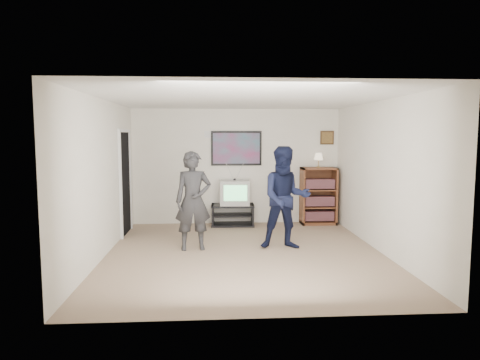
{
  "coord_description": "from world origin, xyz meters",
  "views": [
    {
      "loc": [
        -0.51,
        -6.82,
        1.92
      ],
      "look_at": [
        -0.04,
        0.61,
        1.15
      ],
      "focal_mm": 32.0,
      "sensor_mm": 36.0,
      "label": 1
    }
  ],
  "objects": [
    {
      "name": "small_picture",
      "position": [
        2.0,
        2.48,
        1.88
      ],
      "size": [
        0.3,
        0.03,
        0.3
      ],
      "primitive_type": "cube",
      "color": "#321E10",
      "rests_on": "room_shell"
    },
    {
      "name": "poster",
      "position": [
        0.0,
        2.48,
        1.65
      ],
      "size": [
        1.1,
        0.03,
        0.75
      ],
      "primitive_type": "cube",
      "color": "black",
      "rests_on": "room_shell"
    },
    {
      "name": "person_short",
      "position": [
        0.72,
        0.29,
        0.87
      ],
      "size": [
        0.86,
        0.68,
        1.75
      ],
      "primitive_type": "imported",
      "rotation": [
        0.0,
        0.0,
        -0.02
      ],
      "color": "black",
      "rests_on": "room_shell"
    },
    {
      "name": "table_lamp",
      "position": [
        1.77,
        2.29,
        1.4
      ],
      "size": [
        0.2,
        0.2,
        0.31
      ],
      "primitive_type": null,
      "color": "#FFE6C1",
      "rests_on": "bookshelf"
    },
    {
      "name": "controller_left",
      "position": [
        -0.87,
        0.59,
        1.12
      ],
      "size": [
        0.04,
        0.13,
        0.04
      ],
      "primitive_type": "cube",
      "rotation": [
        0.0,
        0.0,
        0.06
      ],
      "color": "white",
      "rests_on": "person_tall"
    },
    {
      "name": "air_vent",
      "position": [
        -0.55,
        2.48,
        1.95
      ],
      "size": [
        0.28,
        0.02,
        0.14
      ],
      "primitive_type": "cube",
      "color": "white",
      "rests_on": "room_shell"
    },
    {
      "name": "room_shell",
      "position": [
        0.0,
        0.35,
        1.25
      ],
      "size": [
        4.51,
        5.0,
        2.51
      ],
      "color": "#816652",
      "rests_on": "ground"
    },
    {
      "name": "bookshelf",
      "position": [
        1.78,
        2.28,
        0.62
      ],
      "size": [
        0.75,
        0.43,
        1.24
      ],
      "primitive_type": null,
      "color": "brown",
      "rests_on": "room_shell"
    },
    {
      "name": "doorway",
      "position": [
        -2.23,
        1.6,
        1.0
      ],
      "size": [
        0.03,
        0.85,
        2.0
      ],
      "primitive_type": "cube",
      "color": "black",
      "rests_on": "room_shell"
    },
    {
      "name": "person_tall",
      "position": [
        -0.85,
        0.33,
        0.83
      ],
      "size": [
        0.66,
        0.48,
        1.67
      ],
      "primitive_type": "imported",
      "rotation": [
        0.0,
        0.0,
        0.13
      ],
      "color": "#29292B",
      "rests_on": "room_shell"
    },
    {
      "name": "crt_television",
      "position": [
        -0.05,
        2.23,
        0.72
      ],
      "size": [
        0.64,
        0.55,
        0.52
      ],
      "primitive_type": null,
      "rotation": [
        0.0,
        0.0,
        -0.05
      ],
      "color": "#ADADA8",
      "rests_on": "media_stand"
    },
    {
      "name": "media_stand",
      "position": [
        -0.09,
        2.23,
        0.23
      ],
      "size": [
        0.93,
        0.53,
        0.46
      ],
      "rotation": [
        0.0,
        0.0,
        -0.03
      ],
      "color": "black",
      "rests_on": "room_shell"
    },
    {
      "name": "controller_right",
      "position": [
        0.71,
        0.57,
        1.06
      ],
      "size": [
        0.06,
        0.13,
        0.04
      ],
      "primitive_type": "cube",
      "rotation": [
        0.0,
        0.0,
        -0.2
      ],
      "color": "white",
      "rests_on": "person_short"
    }
  ]
}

